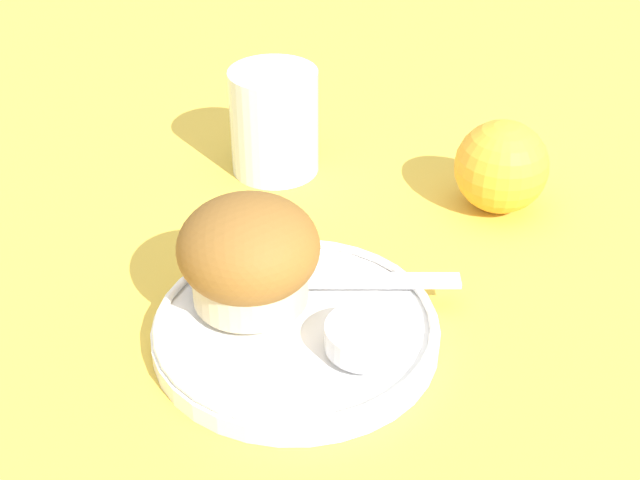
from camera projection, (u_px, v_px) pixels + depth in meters
The scene contains 8 objects.
ground_plane at pixel (305, 323), 0.62m from camera, with size 3.00×3.00×0.00m, color gold.
plate at pixel (294, 329), 0.60m from camera, with size 0.19×0.19×0.02m.
muffin at pixel (249, 255), 0.59m from camera, with size 0.10×0.10×0.08m.
cream_ramekin at pixel (366, 335), 0.57m from camera, with size 0.05×0.05×0.02m.
berry_pair at pixel (285, 264), 0.63m from camera, with size 0.03×0.01×0.01m.
butter_knife at pixel (326, 281), 0.63m from camera, with size 0.19×0.07×0.00m.
orange_fruit at pixel (501, 167), 0.72m from camera, with size 0.08×0.08×0.08m.
juice_glass at pixel (274, 122), 0.77m from camera, with size 0.08×0.08×0.09m.
Camera 1 is at (0.15, -0.46, 0.40)m, focal length 50.00 mm.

